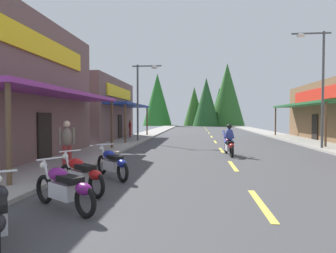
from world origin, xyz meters
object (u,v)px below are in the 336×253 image
Objects in this scene: motorcycle_parked_left_3 at (112,163)px; pedestrian_waiting at (67,141)px; streetlamp_left at (142,91)px; motorcycle_parked_left_1 at (64,187)px; motorcycle_parked_left_2 at (81,174)px; rider_cruising_lead at (229,142)px; streetlamp_right at (317,74)px; pedestrian_strolling at (130,128)px.

motorcycle_parked_left_3 is 2.31m from pedestrian_waiting.
streetlamp_left is at bearing -40.50° from pedestrian_waiting.
streetlamp_left is 16.29m from motorcycle_parked_left_1.
streetlamp_left is 3.15× the size of motorcycle_parked_left_1.
motorcycle_parked_left_2 is (-0.21, 1.36, 0.00)m from motorcycle_parked_left_1.
rider_cruising_lead is at bearing -82.65° from motorcycle_parked_left_2.
motorcycle_parked_left_1 is at bearing 136.80° from motorcycle_parked_left_2.
streetlamp_right is 4.08× the size of pedestrian_strolling.
streetlamp_left is 13.23m from motorcycle_parked_left_3.
streetlamp_left is 11.68m from streetlamp_right.
pedestrian_waiting is at bearing 19.62° from motorcycle_parked_left_3.
streetlamp_right reaches higher than motorcycle_parked_left_1.
rider_cruising_lead is 7.77m from pedestrian_waiting.
streetlamp_left is 4.86m from pedestrian_strolling.
pedestrian_waiting is 15.22m from pedestrian_strolling.
motorcycle_parked_left_2 and motorcycle_parked_left_3 have the same top height.
streetlamp_right reaches higher than motorcycle_parked_left_2.
motorcycle_parked_left_3 is 0.93× the size of pedestrian_waiting.
streetlamp_right reaches higher than motorcycle_parked_left_3.
streetlamp_right is 15.01m from motorcycle_parked_left_2.
streetlamp_left is at bearing -35.24° from motorcycle_parked_left_3.
streetlamp_left is 3.49× the size of motorcycle_parked_left_3.
pedestrian_waiting is at bearing -21.39° from motorcycle_parked_left_2.
motorcycle_parked_left_2 is 0.81× the size of rider_cruising_lead.
motorcycle_parked_left_3 is 7.14m from rider_cruising_lead.
motorcycle_parked_left_1 and motorcycle_parked_left_3 have the same top height.
pedestrian_waiting is (-1.96, 1.08, 0.56)m from motorcycle_parked_left_3.
streetlamp_left reaches higher than pedestrian_waiting.
streetlamp_left reaches higher than pedestrian_strolling.
pedestrian_waiting is (-1.69, 2.87, 0.56)m from motorcycle_parked_left_2.
streetlamp_left is 9.53m from rider_cruising_lead.
motorcycle_parked_left_3 is at bearing -83.59° from streetlamp_left.
motorcycle_parked_left_2 is 1.04× the size of pedestrian_strolling.
pedestrian_waiting reaches higher than motorcycle_parked_left_1.
motorcycle_parked_left_3 is at bearing -156.61° from pedestrian_waiting.
pedestrian_strolling is (-1.76, 3.52, -2.86)m from streetlamp_left.
streetlamp_left is at bearing 34.77° from rider_cruising_lead.
motorcycle_parked_left_2 is 0.97× the size of pedestrian_waiting.
motorcycle_parked_left_3 is at bearing -137.26° from streetlamp_right.
motorcycle_parked_left_1 is 19.66m from pedestrian_strolling.
rider_cruising_lead is at bearing -50.96° from streetlamp_left.
motorcycle_parked_left_2 is (-9.84, -10.64, -3.91)m from streetlamp_right.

